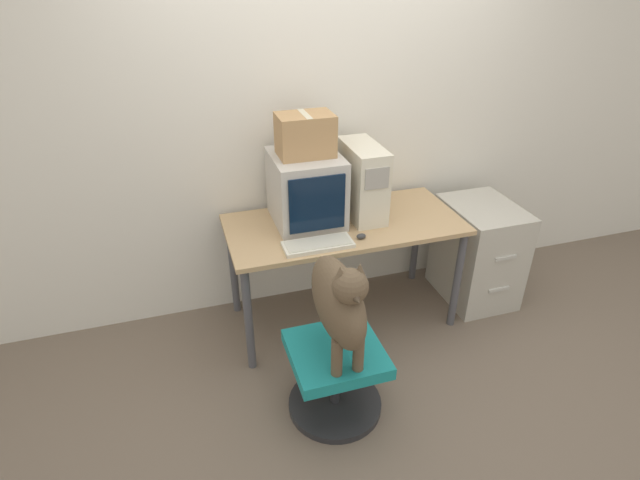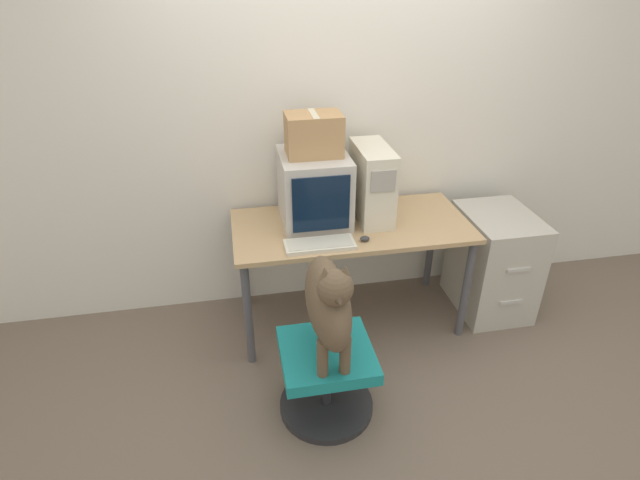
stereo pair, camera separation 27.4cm
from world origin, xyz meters
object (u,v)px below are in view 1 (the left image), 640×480
object	(u,v)px
pc_tower	(362,181)
office_chair	(335,375)
dog	(339,301)
cardboard_box	(305,135)
crt_monitor	(306,189)
filing_cabinet	(478,252)
keyboard	(318,245)

from	to	relation	value
pc_tower	office_chair	distance (m)	1.19
office_chair	dog	distance (m)	0.52
cardboard_box	office_chair	bearing A→B (deg)	-95.83
crt_monitor	filing_cabinet	bearing A→B (deg)	-5.83
office_chair	cardboard_box	world-z (taller)	cardboard_box
keyboard	dog	distance (m)	0.54
crt_monitor	dog	world-z (taller)	crt_monitor
pc_tower	cardboard_box	bearing A→B (deg)	176.29
keyboard	office_chair	distance (m)	0.73
pc_tower	cardboard_box	size ratio (longest dim) A/B	1.43
office_chair	cardboard_box	distance (m)	1.36
pc_tower	cardboard_box	world-z (taller)	cardboard_box
pc_tower	filing_cabinet	xyz separation A→B (m)	(0.87, -0.11, -0.62)
cardboard_box	crt_monitor	bearing A→B (deg)	-90.00
keyboard	cardboard_box	xyz separation A→B (m)	(0.03, 0.34, 0.54)
pc_tower	office_chair	bearing A→B (deg)	-118.42
keyboard	filing_cabinet	world-z (taller)	keyboard
crt_monitor	office_chair	xyz separation A→B (m)	(-0.09, -0.84, -0.72)
filing_cabinet	office_chair	bearing A→B (deg)	-151.36
crt_monitor	dog	distance (m)	0.90
dog	cardboard_box	world-z (taller)	cardboard_box
dog	filing_cabinet	xyz separation A→B (m)	(1.31, 0.75, -0.39)
crt_monitor	pc_tower	size ratio (longest dim) A/B	1.01
crt_monitor	office_chair	world-z (taller)	crt_monitor
keyboard	cardboard_box	size ratio (longest dim) A/B	1.25
office_chair	filing_cabinet	size ratio (longest dim) A/B	0.72
filing_cabinet	cardboard_box	world-z (taller)	cardboard_box
office_chair	dog	xyz separation A→B (m)	(0.00, -0.03, 0.52)
pc_tower	keyboard	bearing A→B (deg)	-140.76
keyboard	dog	world-z (taller)	dog
cardboard_box	filing_cabinet	bearing A→B (deg)	-6.00
pc_tower	office_chair	size ratio (longest dim) A/B	0.89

